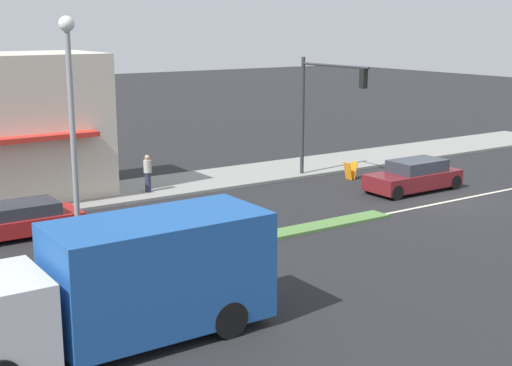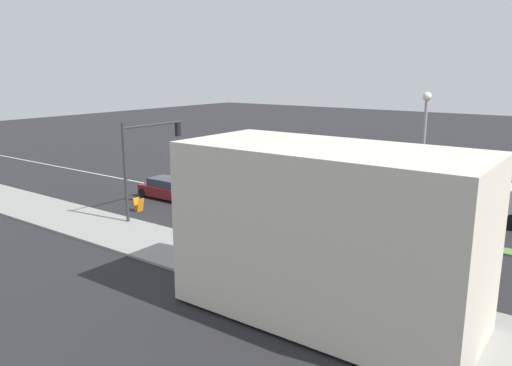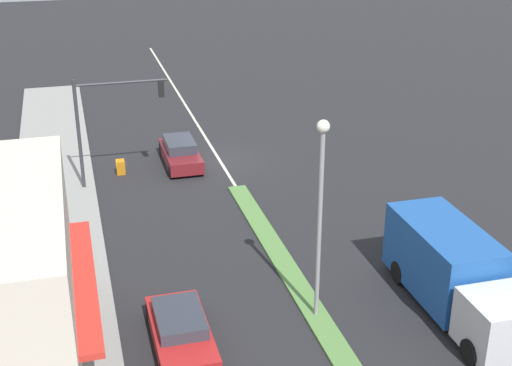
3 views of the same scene
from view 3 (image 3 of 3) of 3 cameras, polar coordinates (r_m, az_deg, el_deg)
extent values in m
plane|color=#232326|center=(24.91, 6.32, -12.89)|extent=(160.00, 160.00, 0.00)
cube|color=beige|center=(40.17, -2.92, 1.82)|extent=(0.16, 60.00, 0.01)
cube|color=red|center=(23.34, -13.55, -7.59)|extent=(0.70, 8.18, 0.20)
cylinder|color=#333338|center=(36.44, -13.99, 3.76)|extent=(0.18, 0.18, 5.60)
cylinder|color=#333338|center=(35.80, -10.75, 7.90)|extent=(4.50, 0.12, 0.12)
cube|color=black|center=(36.11, -7.60, 7.49)|extent=(0.28, 0.24, 0.84)
sphere|color=red|center=(36.17, -7.65, 7.95)|extent=(0.18, 0.18, 0.18)
sphere|color=gold|center=(36.24, -7.63, 7.54)|extent=(0.18, 0.18, 0.18)
sphere|color=green|center=(36.31, -7.61, 7.13)|extent=(0.18, 0.18, 0.18)
cylinder|color=gray|center=(24.55, 5.09, -3.56)|extent=(0.16, 0.16, 7.00)
sphere|color=silver|center=(23.14, 5.41, 4.54)|extent=(0.44, 0.44, 0.44)
cylinder|color=#282D42|center=(30.09, -14.16, -5.47)|extent=(0.26, 0.26, 0.84)
cylinder|color=#B7B2A8|center=(29.77, -14.29, -4.29)|extent=(0.34, 0.34, 0.55)
sphere|color=tan|center=(29.60, -14.36, -3.62)|extent=(0.22, 0.22, 0.22)
cube|color=orange|center=(38.80, -10.79, 1.30)|extent=(0.45, 0.21, 0.84)
cube|color=orange|center=(38.51, -10.75, 1.13)|extent=(0.45, 0.21, 0.84)
cube|color=silver|center=(25.01, 18.92, -10.61)|extent=(2.28, 2.20, 1.90)
cube|color=#1E519E|center=(27.58, 14.70, -5.87)|extent=(2.40, 5.10, 2.60)
cylinder|color=black|center=(24.77, 16.80, -12.83)|extent=(0.28, 0.90, 0.90)
cylinder|color=black|center=(29.55, 15.15, -6.34)|extent=(0.28, 0.90, 0.90)
cylinder|color=black|center=(28.59, 11.36, -7.01)|extent=(0.28, 0.90, 0.90)
cube|color=#AD1E1E|center=(24.68, -6.01, -11.92)|extent=(1.88, 4.40, 0.56)
cube|color=#2D333D|center=(24.58, -6.15, -10.69)|extent=(1.59, 2.42, 0.43)
cylinder|color=black|center=(23.47, -3.17, -14.32)|extent=(0.22, 0.67, 0.67)
cylinder|color=black|center=(26.31, -4.83, -9.77)|extent=(0.22, 0.67, 0.67)
cylinder|color=black|center=(26.13, -8.50, -10.22)|extent=(0.22, 0.67, 0.67)
cube|color=maroon|center=(39.61, -6.05, 2.20)|extent=(1.81, 4.46, 0.68)
cube|color=#2D333D|center=(39.61, -6.14, 3.12)|extent=(1.54, 2.45, 0.53)
cylinder|color=black|center=(38.15, -4.39, 1.11)|extent=(0.22, 0.64, 0.64)
cylinder|color=black|center=(37.91, -6.77, 0.86)|extent=(0.22, 0.64, 0.64)
cylinder|color=black|center=(41.48, -5.36, 2.92)|extent=(0.22, 0.64, 0.64)
cylinder|color=black|center=(41.26, -7.56, 2.70)|extent=(0.22, 0.64, 0.64)
camera|label=1|loc=(31.38, 46.44, 2.29)|focal=50.00mm
camera|label=2|loc=(22.33, -64.99, -6.65)|focal=35.00mm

